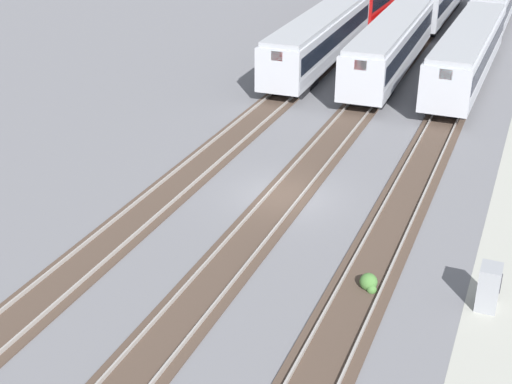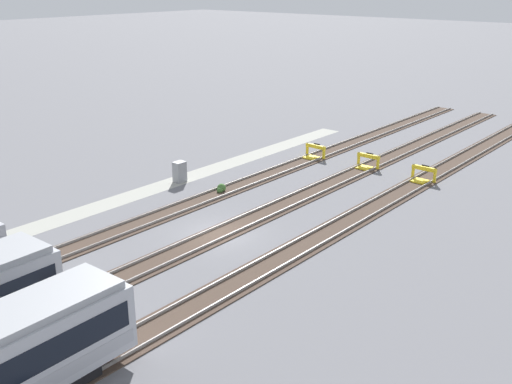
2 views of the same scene
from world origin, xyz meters
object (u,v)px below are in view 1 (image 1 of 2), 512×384
subway_car_front_row_right_inner (391,45)px  weed_clump (369,282)px  electrical_cabinet (489,287)px  subway_car_back_row_leftmost (320,38)px  subway_car_front_row_leftmost (496,1)px  subway_car_front_row_centre (467,53)px

subway_car_front_row_right_inner → weed_clump: size_ratio=19.63×
weed_clump → subway_car_front_row_right_inner: bearing=11.3°
subway_car_front_row_right_inner → electrical_cabinet: (-25.85, -9.24, -1.24)m
electrical_cabinet → subway_car_back_row_leftmost: bearing=28.9°
subway_car_front_row_leftmost → weed_clump: subway_car_front_row_leftmost is taller
electrical_cabinet → subway_car_front_row_right_inner: bearing=19.7°
subway_car_back_row_leftmost → subway_car_front_row_leftmost: bearing=-28.3°
subway_car_front_row_leftmost → subway_car_front_row_centre: 18.65m
subway_car_front_row_leftmost → electrical_cabinet: (-44.50, -4.22, -1.24)m
subway_car_back_row_leftmost → electrical_cabinet: (-25.85, -14.27, -1.24)m
electrical_cabinet → weed_clump: bearing=95.5°
subway_car_front_row_centre → subway_car_back_row_leftmost: same height
subway_car_front_row_leftmost → electrical_cabinet: size_ratio=11.25×
electrical_cabinet → subway_car_front_row_leftmost: bearing=5.4°
subway_car_front_row_right_inner → weed_clump: 26.82m
subway_car_back_row_leftmost → weed_clump: (-26.24, -10.27, -1.80)m
subway_car_front_row_leftmost → subway_car_front_row_right_inner: 19.31m
weed_clump → subway_car_front_row_centre: bearing=0.5°
subway_car_front_row_centre → subway_car_back_row_leftmost: size_ratio=1.00×
subway_car_front_row_leftmost → subway_car_front_row_right_inner: size_ratio=1.00×
subway_car_front_row_centre → subway_car_front_row_right_inner: size_ratio=1.00×
subway_car_back_row_leftmost → weed_clump: subway_car_back_row_leftmost is taller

